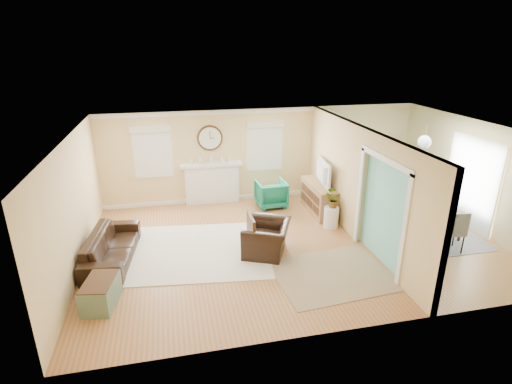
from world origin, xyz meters
TOP-DOWN VIEW (x-y plane):
  - floor at (0.00, 0.00)m, footprint 9.00×9.00m
  - wall_back at (0.00, 3.00)m, footprint 9.00×0.02m
  - wall_front at (0.00, -3.00)m, footprint 9.00×0.02m
  - wall_left at (-4.50, 0.00)m, footprint 0.02×6.00m
  - wall_right at (4.50, 0.00)m, footprint 0.02×6.00m
  - ceiling at (0.00, 0.00)m, footprint 9.00×6.00m
  - partition at (1.51, 0.28)m, footprint 0.17×6.00m
  - fireplace at (-1.50, 2.88)m, footprint 1.70×0.30m
  - wall_clock at (-1.50, 2.97)m, footprint 0.70×0.07m
  - window_left at (-3.05, 2.95)m, footprint 1.05×0.13m
  - window_right at (0.05, 2.95)m, footprint 1.05×0.13m
  - french_doors at (4.45, 0.00)m, footprint 0.06×1.70m
  - pendant at (3.00, 0.00)m, footprint 0.30×0.30m
  - rug_cream at (-2.12, 0.11)m, footprint 3.30×2.94m
  - rug_jute at (0.36, -1.42)m, footprint 2.37×2.00m
  - rug_grey at (3.21, 0.08)m, footprint 2.27×2.84m
  - sofa at (-3.92, 0.11)m, footprint 1.05×2.19m
  - eames_chair at (-0.69, -0.29)m, footprint 1.28×1.35m
  - green_chair at (0.06, 2.25)m, footprint 0.81×0.84m
  - trunk at (-3.94, -1.45)m, footprint 0.64×0.89m
  - credenza at (1.20, 1.57)m, footprint 0.53×1.55m
  - tv at (1.19, 1.57)m, footprint 0.27×1.11m
  - garden_stool at (1.16, 0.62)m, footprint 0.36×0.36m
  - potted_plant at (1.16, 0.62)m, footprint 0.50×0.49m
  - dining_table at (3.21, 0.08)m, footprint 1.39×2.12m
  - dining_chair_n at (3.13, 1.20)m, footprint 0.44×0.44m
  - dining_chair_s at (3.25, -1.07)m, footprint 0.48×0.48m
  - dining_chair_w at (2.50, 0.12)m, footprint 0.45×0.45m
  - dining_chair_e at (3.83, 0.06)m, footprint 0.46×0.46m

SIDE VIEW (x-z plane):
  - floor at x=0.00m, z-range 0.00..0.00m
  - rug_grey at x=3.21m, z-range 0.00..0.01m
  - rug_jute at x=0.36m, z-range 0.00..0.01m
  - rug_cream at x=-2.12m, z-range 0.00..0.02m
  - trunk at x=-3.94m, z-range 0.00..0.47m
  - garden_stool at x=1.16m, z-range 0.00..0.52m
  - sofa at x=-3.92m, z-range 0.00..0.62m
  - dining_table at x=3.21m, z-range 0.00..0.69m
  - eames_chair at x=-0.69m, z-range 0.00..0.69m
  - green_chair at x=0.06m, z-range 0.00..0.73m
  - credenza at x=1.20m, z-range 0.00..0.80m
  - dining_chair_n at x=3.13m, z-range 0.08..1.01m
  - dining_chair_w at x=2.50m, z-range 0.08..1.02m
  - dining_chair_s at x=3.25m, z-range 0.08..1.05m
  - dining_chair_e at x=3.83m, z-range 0.09..1.07m
  - fireplace at x=-1.50m, z-range 0.01..1.18m
  - potted_plant at x=1.16m, z-range 0.52..0.94m
  - french_doors at x=4.45m, z-range 0.00..2.20m
  - tv at x=1.19m, z-range 0.80..1.43m
  - wall_back at x=0.00m, z-range 0.00..2.60m
  - wall_front at x=0.00m, z-range 0.00..2.60m
  - wall_left at x=-4.50m, z-range 0.00..2.60m
  - wall_right at x=4.50m, z-range 0.00..2.60m
  - partition at x=1.51m, z-range 0.06..2.66m
  - window_left at x=-3.05m, z-range 0.95..2.37m
  - window_right at x=0.05m, z-range 0.95..2.37m
  - wall_clock at x=-1.50m, z-range 1.50..2.20m
  - pendant at x=3.00m, z-range 1.93..2.48m
  - ceiling at x=0.00m, z-range 2.59..2.61m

